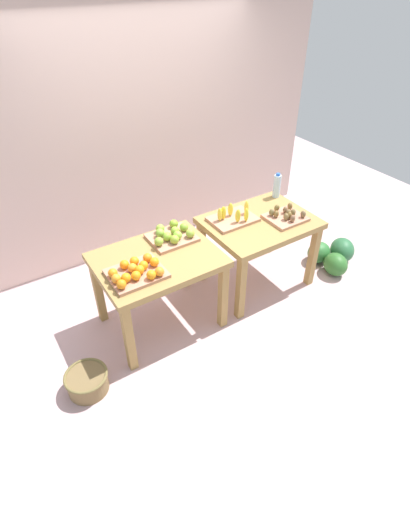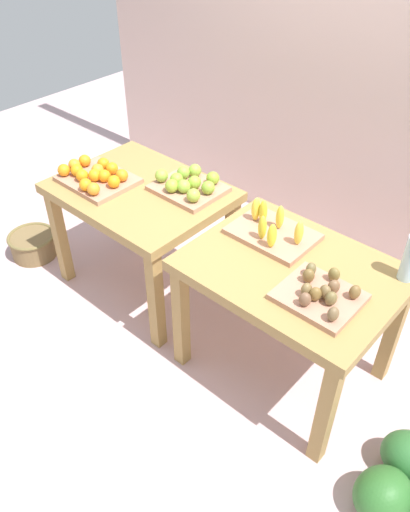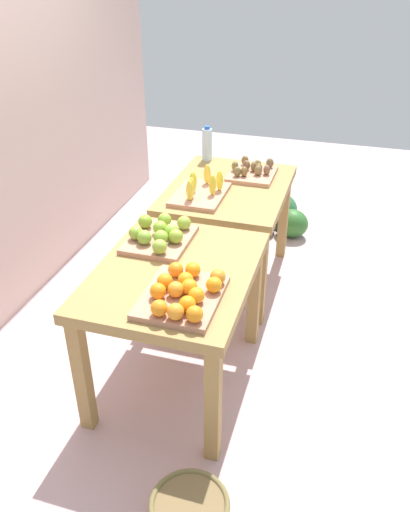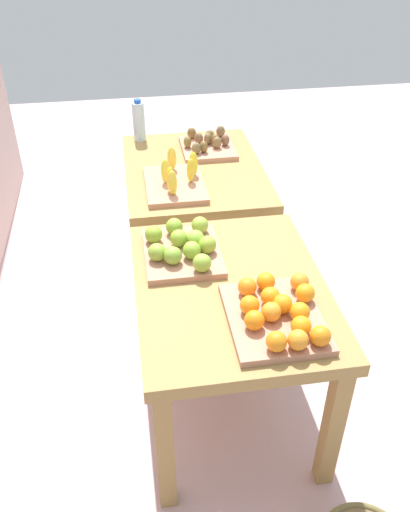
{
  "view_description": "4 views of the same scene",
  "coord_description": "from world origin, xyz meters",
  "px_view_note": "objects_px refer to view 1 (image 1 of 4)",
  "views": [
    {
      "loc": [
        -1.7,
        -2.52,
        2.8
      ],
      "look_at": [
        -0.09,
        -0.02,
        0.6
      ],
      "focal_mm": 28.23,
      "sensor_mm": 36.0,
      "label": 1
    },
    {
      "loc": [
        1.53,
        -1.74,
        2.38
      ],
      "look_at": [
        0.0,
        -0.03,
        0.55
      ],
      "focal_mm": 35.99,
      "sensor_mm": 36.0,
      "label": 2
    },
    {
      "loc": [
        -2.68,
        -0.8,
        2.2
      ],
      "look_at": [
        -0.05,
        -0.01,
        0.55
      ],
      "focal_mm": 36.46,
      "sensor_mm": 36.0,
      "label": 3
    },
    {
      "loc": [
        -2.3,
        0.38,
        2.18
      ],
      "look_at": [
        -0.05,
        0.03,
        0.55
      ],
      "focal_mm": 38.08,
      "sensor_mm": 36.0,
      "label": 4
    }
  ],
  "objects_px": {
    "orange_bin": "(136,272)",
    "apple_bin": "(172,235)",
    "display_table_left": "(158,268)",
    "watermelon_pile": "(333,255)",
    "banana_crate": "(233,217)",
    "wicker_basket": "(87,381)",
    "water_bottle": "(277,186)",
    "display_table_right": "(259,230)",
    "kiwi_bin": "(286,216)"
  },
  "relations": [
    {
      "from": "banana_crate",
      "to": "wicker_basket",
      "type": "relative_size",
      "value": 1.27
    },
    {
      "from": "kiwi_bin",
      "to": "watermelon_pile",
      "type": "bearing_deg",
      "value": -10.26
    },
    {
      "from": "display_table_left",
      "to": "display_table_right",
      "type": "height_order",
      "value": "same"
    },
    {
      "from": "display_table_left",
      "to": "banana_crate",
      "type": "xyz_separation_m",
      "value": [
        0.89,
        0.13,
        0.15
      ]
    },
    {
      "from": "display_table_left",
      "to": "watermelon_pile",
      "type": "bearing_deg",
      "value": -6.78
    },
    {
      "from": "kiwi_bin",
      "to": "water_bottle",
      "type": "distance_m",
      "value": 0.47
    },
    {
      "from": "apple_bin",
      "to": "watermelon_pile",
      "type": "bearing_deg",
      "value": -12.98
    },
    {
      "from": "watermelon_pile",
      "to": "display_table_right",
      "type": "bearing_deg",
      "value": 165.26
    },
    {
      "from": "orange_bin",
      "to": "watermelon_pile",
      "type": "bearing_deg",
      "value": -2.74
    },
    {
      "from": "wicker_basket",
      "to": "orange_bin",
      "type": "bearing_deg",
      "value": 19.7
    },
    {
      "from": "orange_bin",
      "to": "wicker_basket",
      "type": "distance_m",
      "value": 0.96
    },
    {
      "from": "display_table_right",
      "to": "wicker_basket",
      "type": "distance_m",
      "value": 2.08
    },
    {
      "from": "orange_bin",
      "to": "banana_crate",
      "type": "distance_m",
      "value": 1.17
    },
    {
      "from": "display_table_right",
      "to": "banana_crate",
      "type": "relative_size",
      "value": 2.36
    },
    {
      "from": "kiwi_bin",
      "to": "wicker_basket",
      "type": "relative_size",
      "value": 1.04
    },
    {
      "from": "wicker_basket",
      "to": "apple_bin",
      "type": "bearing_deg",
      "value": 25.39
    },
    {
      "from": "watermelon_pile",
      "to": "kiwi_bin",
      "type": "bearing_deg",
      "value": 169.74
    },
    {
      "from": "apple_bin",
      "to": "wicker_basket",
      "type": "relative_size",
      "value": 1.17
    },
    {
      "from": "display_table_right",
      "to": "apple_bin",
      "type": "relative_size",
      "value": 2.57
    },
    {
      "from": "orange_bin",
      "to": "water_bottle",
      "type": "height_order",
      "value": "water_bottle"
    },
    {
      "from": "kiwi_bin",
      "to": "water_bottle",
      "type": "xyz_separation_m",
      "value": [
        0.22,
        0.4,
        0.09
      ]
    },
    {
      "from": "apple_bin",
      "to": "kiwi_bin",
      "type": "relative_size",
      "value": 1.12
    },
    {
      "from": "watermelon_pile",
      "to": "apple_bin",
      "type": "bearing_deg",
      "value": 167.02
    },
    {
      "from": "banana_crate",
      "to": "watermelon_pile",
      "type": "distance_m",
      "value": 1.39
    },
    {
      "from": "apple_bin",
      "to": "water_bottle",
      "type": "distance_m",
      "value": 1.33
    },
    {
      "from": "apple_bin",
      "to": "watermelon_pile",
      "type": "xyz_separation_m",
      "value": [
        1.8,
        -0.41,
        -0.68
      ]
    },
    {
      "from": "wicker_basket",
      "to": "watermelon_pile",
      "type": "bearing_deg",
      "value": 2.11
    },
    {
      "from": "orange_bin",
      "to": "apple_bin",
      "type": "height_order",
      "value": "apple_bin"
    },
    {
      "from": "banana_crate",
      "to": "orange_bin",
      "type": "bearing_deg",
      "value": -166.92
    },
    {
      "from": "water_bottle",
      "to": "watermelon_pile",
      "type": "bearing_deg",
      "value": -48.0
    },
    {
      "from": "orange_bin",
      "to": "water_bottle",
      "type": "relative_size",
      "value": 1.68
    },
    {
      "from": "display_table_left",
      "to": "display_table_right",
      "type": "distance_m",
      "value": 1.12
    },
    {
      "from": "apple_bin",
      "to": "banana_crate",
      "type": "distance_m",
      "value": 0.65
    },
    {
      "from": "orange_bin",
      "to": "watermelon_pile",
      "type": "xyz_separation_m",
      "value": [
        2.29,
        -0.11,
        -0.68
      ]
    },
    {
      "from": "watermelon_pile",
      "to": "display_table_left",
      "type": "bearing_deg",
      "value": 173.22
    },
    {
      "from": "apple_bin",
      "to": "water_bottle",
      "type": "relative_size",
      "value": 1.52
    },
    {
      "from": "orange_bin",
      "to": "kiwi_bin",
      "type": "relative_size",
      "value": 1.24
    },
    {
      "from": "water_bottle",
      "to": "display_table_right",
      "type": "bearing_deg",
      "value": -147.29
    },
    {
      "from": "water_bottle",
      "to": "orange_bin",
      "type": "bearing_deg",
      "value": -166.97
    },
    {
      "from": "watermelon_pile",
      "to": "wicker_basket",
      "type": "height_order",
      "value": "watermelon_pile"
    },
    {
      "from": "orange_bin",
      "to": "watermelon_pile",
      "type": "height_order",
      "value": "orange_bin"
    },
    {
      "from": "banana_crate",
      "to": "wicker_basket",
      "type": "height_order",
      "value": "banana_crate"
    },
    {
      "from": "kiwi_bin",
      "to": "water_bottle",
      "type": "bearing_deg",
      "value": 60.95
    },
    {
      "from": "banana_crate",
      "to": "wicker_basket",
      "type": "distance_m",
      "value": 1.95
    },
    {
      "from": "display_table_left",
      "to": "water_bottle",
      "type": "relative_size",
      "value": 3.91
    },
    {
      "from": "display_table_left",
      "to": "banana_crate",
      "type": "bearing_deg",
      "value": 8.42
    },
    {
      "from": "display_table_right",
      "to": "watermelon_pile",
      "type": "bearing_deg",
      "value": -14.74
    },
    {
      "from": "display_table_left",
      "to": "watermelon_pile",
      "type": "height_order",
      "value": "display_table_left"
    },
    {
      "from": "apple_bin",
      "to": "kiwi_bin",
      "type": "height_order",
      "value": "apple_bin"
    },
    {
      "from": "display_table_right",
      "to": "apple_bin",
      "type": "bearing_deg",
      "value": 168.9
    }
  ]
}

